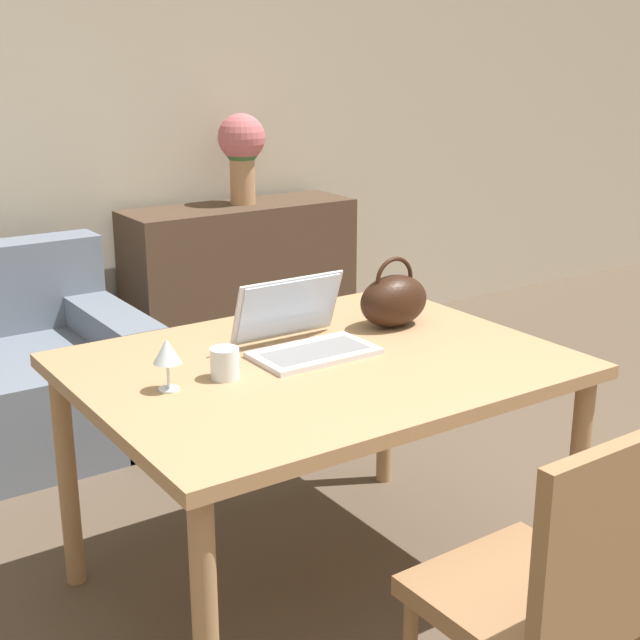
{
  "coord_description": "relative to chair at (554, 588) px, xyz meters",
  "views": [
    {
      "loc": [
        -1.41,
        -1.26,
        1.64
      ],
      "look_at": [
        -0.03,
        0.78,
        0.89
      ],
      "focal_mm": 50.0,
      "sensor_mm": 36.0,
      "label": 1
    }
  ],
  "objects": [
    {
      "name": "flower_vase",
      "position": [
        0.86,
        2.91,
        0.66
      ],
      "size": [
        0.24,
        0.24,
        0.46
      ],
      "color": "tan",
      "rests_on": "sideboard"
    },
    {
      "name": "chair",
      "position": [
        0.0,
        0.0,
        0.0
      ],
      "size": [
        0.45,
        0.45,
        0.89
      ],
      "rotation": [
        0.0,
        0.0,
        0.02
      ],
      "color": "olive",
      "rests_on": "ground_plane"
    },
    {
      "name": "wall_back",
      "position": [
        0.02,
        3.19,
        0.86
      ],
      "size": [
        10.0,
        0.06,
        2.7
      ],
      "color": "#BCB29E",
      "rests_on": "ground_plane"
    },
    {
      "name": "laptop",
      "position": [
        -0.01,
        1.01,
        0.33
      ],
      "size": [
        0.36,
        0.29,
        0.21
      ],
      "color": "silver",
      "rests_on": "dining_table"
    },
    {
      "name": "wine_glass",
      "position": [
        -0.49,
        0.93,
        0.38
      ],
      "size": [
        0.08,
        0.08,
        0.14
      ],
      "color": "silver",
      "rests_on": "dining_table"
    },
    {
      "name": "sideboard",
      "position": [
        0.82,
        2.89,
        -0.06
      ],
      "size": [
        1.22,
        0.4,
        0.86
      ],
      "color": "#4C3828",
      "rests_on": "ground_plane"
    },
    {
      "name": "dining_table",
      "position": [
        -0.02,
        0.91,
        0.2
      ],
      "size": [
        1.37,
        1.05,
        0.77
      ],
      "color": "#A87F56",
      "rests_on": "ground_plane"
    },
    {
      "name": "handbag",
      "position": [
        0.37,
        1.04,
        0.36
      ],
      "size": [
        0.25,
        0.16,
        0.23
      ],
      "color": "black",
      "rests_on": "dining_table"
    },
    {
      "name": "drinking_glass",
      "position": [
        -0.32,
        0.92,
        0.32
      ],
      "size": [
        0.08,
        0.08,
        0.09
      ],
      "color": "silver",
      "rests_on": "dining_table"
    }
  ]
}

